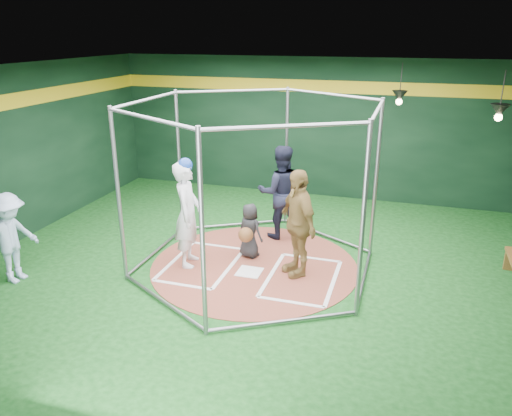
% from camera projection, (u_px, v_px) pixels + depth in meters
% --- Properties ---
extents(room_shell, '(10.10, 9.10, 3.53)m').
position_uv_depth(room_shell, '(254.00, 174.00, 8.63)').
color(room_shell, '#0D3D11').
rests_on(room_shell, ground).
extents(clay_disc, '(3.80, 3.80, 0.01)m').
position_uv_depth(clay_disc, '(254.00, 265.00, 9.22)').
color(clay_disc, brown).
rests_on(clay_disc, ground).
extents(home_plate, '(0.43, 0.43, 0.01)m').
position_uv_depth(home_plate, '(249.00, 272.00, 8.94)').
color(home_plate, white).
rests_on(home_plate, clay_disc).
extents(batter_box_left, '(1.17, 1.77, 0.01)m').
position_uv_depth(batter_box_left, '(202.00, 264.00, 9.26)').
color(batter_box_left, white).
rests_on(batter_box_left, clay_disc).
extents(batter_box_right, '(1.17, 1.77, 0.01)m').
position_uv_depth(batter_box_right, '(302.00, 278.00, 8.72)').
color(batter_box_right, white).
rests_on(batter_box_right, clay_disc).
extents(batting_cage, '(4.05, 4.67, 3.00)m').
position_uv_depth(batting_cage, '(254.00, 188.00, 8.71)').
color(batting_cage, gray).
rests_on(batting_cage, ground).
extents(pendant_lamp_near, '(0.34, 0.34, 0.90)m').
position_uv_depth(pendant_lamp_near, '(400.00, 96.00, 10.91)').
color(pendant_lamp_near, black).
rests_on(pendant_lamp_near, room_shell).
extents(pendant_lamp_far, '(0.34, 0.34, 0.90)m').
position_uv_depth(pendant_lamp_far, '(499.00, 111.00, 8.97)').
color(pendant_lamp_far, black).
rests_on(pendant_lamp_far, room_shell).
extents(batter_figure, '(0.61, 0.79, 2.01)m').
position_uv_depth(batter_figure, '(188.00, 213.00, 8.96)').
color(batter_figure, silver).
rests_on(batter_figure, clay_disc).
extents(visitor_leopard, '(1.07, 1.16, 1.92)m').
position_uv_depth(visitor_leopard, '(298.00, 223.00, 8.61)').
color(visitor_leopard, tan).
rests_on(visitor_leopard, clay_disc).
extents(catcher_figure, '(0.60, 0.64, 1.06)m').
position_uv_depth(catcher_figure, '(249.00, 231.00, 9.39)').
color(catcher_figure, black).
rests_on(catcher_figure, clay_disc).
extents(umpire, '(1.15, 1.03, 1.94)m').
position_uv_depth(umpire, '(281.00, 192.00, 10.18)').
color(umpire, black).
rests_on(umpire, clay_disc).
extents(bystander_blue, '(0.67, 1.07, 1.59)m').
position_uv_depth(bystander_blue, '(11.00, 238.00, 8.43)').
color(bystander_blue, '#B0C7E9').
rests_on(bystander_blue, ground).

